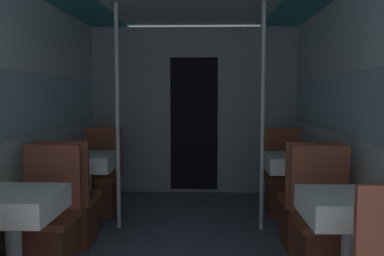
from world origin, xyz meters
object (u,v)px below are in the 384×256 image
(dining_table_left_1, at_px, (86,166))
(dining_table_right_0, at_px, (351,215))
(chair_left_far_1, at_px, (100,188))
(chair_right_far_1, at_px, (284,189))
(support_pole_right_1, at_px, (262,118))
(dining_table_left_0, at_px, (12,211))
(support_pole_left_1, at_px, (117,117))
(chair_left_near_1, at_px, (70,214))
(dining_table_right_1, at_px, (295,167))
(chair_left_far_0, at_px, (46,236))
(chair_right_near_1, at_px, (307,216))
(chair_right_far_0, at_px, (325,239))

(dining_table_left_1, bearing_deg, dining_table_right_0, -38.22)
(dining_table_right_0, bearing_deg, chair_left_far_1, 133.83)
(chair_right_far_1, height_order, support_pole_right_1, support_pole_right_1)
(dining_table_left_0, distance_m, support_pole_left_1, 1.74)
(dining_table_left_1, relative_size, support_pole_left_1, 0.33)
(chair_left_near_1, height_order, dining_table_right_1, chair_left_near_1)
(chair_left_far_0, relative_size, dining_table_right_0, 1.28)
(chair_left_far_0, relative_size, support_pole_right_1, 0.43)
(dining_table_left_0, distance_m, dining_table_left_1, 1.64)
(support_pole_left_1, bearing_deg, chair_right_near_1, -16.75)
(dining_table_left_0, height_order, chair_right_far_0, chair_right_far_0)
(dining_table_right_0, bearing_deg, chair_right_far_1, 90.00)
(chair_left_far_0, distance_m, chair_left_near_1, 0.58)
(chair_left_far_1, height_order, support_pole_left_1, support_pole_left_1)
(dining_table_right_0, bearing_deg, chair_right_near_1, 90.00)
(dining_table_left_1, xyz_separation_m, chair_right_near_1, (2.08, -0.53, -0.34))
(chair_left_far_0, height_order, support_pole_left_1, support_pole_left_1)
(chair_left_near_1, height_order, chair_right_near_1, same)
(dining_table_left_1, xyz_separation_m, chair_right_far_0, (2.08, -1.11, -0.34))
(chair_left_near_1, xyz_separation_m, support_pole_right_1, (1.76, 0.53, 0.83))
(dining_table_left_1, distance_m, chair_left_far_1, 0.63)
(chair_right_far_1, bearing_deg, chair_left_near_1, 26.95)
(chair_left_far_0, xyz_separation_m, chair_left_far_1, (0.00, 1.64, 0.00))
(dining_table_right_0, relative_size, chair_right_near_1, 0.78)
(chair_left_far_0, height_order, dining_table_right_0, chair_left_far_0)
(chair_left_far_0, xyz_separation_m, dining_table_right_1, (2.08, 1.11, 0.34))
(chair_left_far_1, bearing_deg, chair_right_far_1, -180.00)
(chair_left_near_1, bearing_deg, chair_left_far_1, 90.00)
(chair_right_far_0, bearing_deg, chair_left_far_1, -38.22)
(chair_right_near_1, bearing_deg, chair_right_far_0, -90.00)
(support_pole_left_1, height_order, chair_right_far_0, support_pole_left_1)
(chair_left_far_0, height_order, chair_right_far_1, same)
(chair_right_far_0, distance_m, chair_right_near_1, 0.58)
(chair_right_far_1, bearing_deg, chair_left_far_0, 38.22)
(support_pole_left_1, bearing_deg, chair_left_far_0, -106.27)
(dining_table_right_0, relative_size, chair_right_far_0, 0.78)
(dining_table_right_0, xyz_separation_m, chair_right_far_0, (0.00, 0.53, -0.34))
(dining_table_left_0, distance_m, chair_right_far_0, 2.17)
(chair_left_far_0, bearing_deg, chair_left_far_1, -90.00)
(dining_table_right_0, bearing_deg, dining_table_right_1, 90.00)
(dining_table_left_0, distance_m, chair_left_far_1, 2.19)
(chair_left_far_1, bearing_deg, chair_right_near_1, 153.05)
(dining_table_right_1, relative_size, support_pole_right_1, 0.33)
(dining_table_right_1, distance_m, support_pole_right_1, 0.59)
(dining_table_right_1, bearing_deg, chair_left_far_1, 165.74)
(chair_left_far_1, height_order, chair_right_near_1, same)
(chair_left_far_0, distance_m, chair_left_far_1, 1.64)
(chair_left_near_1, relative_size, support_pole_left_1, 0.43)
(chair_right_far_0, bearing_deg, dining_table_right_1, -90.00)
(support_pole_left_1, relative_size, dining_table_right_0, 2.99)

